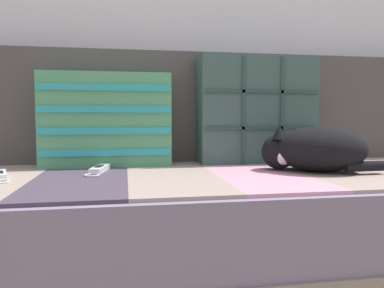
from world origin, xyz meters
The scene contains 8 objects.
ground_plane centered at (0.00, 0.00, 0.00)m, with size 14.00×14.00×0.00m, color #7A6651.
couch centered at (0.00, 0.12, 0.18)m, with size 2.09×0.85×0.37m.
sofa_backrest centered at (0.00, 0.48, 0.59)m, with size 2.04×0.14×0.45m.
throw_pillow_quilted centered at (0.10, 0.33, 0.58)m, with size 0.48×0.14×0.43m.
throw_pillow_striped centered at (-0.49, 0.33, 0.54)m, with size 0.48×0.14×0.35m.
sleeping_cat centered at (0.20, 0.06, 0.44)m, with size 0.38×0.34×0.16m.
game_remote_near centered at (-0.80, 0.09, 0.38)m, with size 0.10×0.19×0.02m.
game_remote_far centered at (-0.51, 0.18, 0.38)m, with size 0.08×0.21×0.02m.
Camera 1 is at (-0.43, -1.11, 0.55)m, focal length 35.00 mm.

